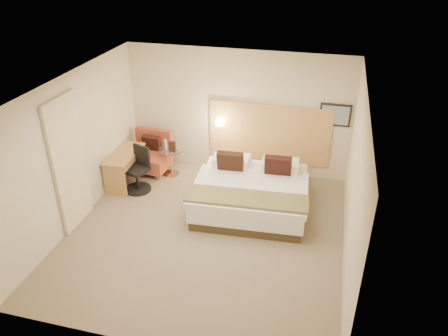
% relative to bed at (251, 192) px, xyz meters
% --- Properties ---
extents(floor, '(4.80, 5.00, 0.02)m').
position_rel_bed_xyz_m(floor, '(-0.62, -1.04, -0.35)').
color(floor, '#796852').
rests_on(floor, ground).
extents(ceiling, '(4.80, 5.00, 0.02)m').
position_rel_bed_xyz_m(ceiling, '(-0.62, -1.04, 2.37)').
color(ceiling, white).
rests_on(ceiling, floor).
extents(wall_back, '(4.80, 0.02, 2.70)m').
position_rel_bed_xyz_m(wall_back, '(-0.62, 1.47, 1.01)').
color(wall_back, beige).
rests_on(wall_back, floor).
extents(wall_front, '(4.80, 0.02, 2.70)m').
position_rel_bed_xyz_m(wall_front, '(-0.62, -3.55, 1.01)').
color(wall_front, beige).
rests_on(wall_front, floor).
extents(wall_left, '(0.02, 5.00, 2.70)m').
position_rel_bed_xyz_m(wall_left, '(-3.03, -1.04, 1.01)').
color(wall_left, beige).
rests_on(wall_left, floor).
extents(wall_right, '(0.02, 5.00, 2.70)m').
position_rel_bed_xyz_m(wall_right, '(1.79, -1.04, 1.01)').
color(wall_right, beige).
rests_on(wall_right, floor).
extents(headboard_panel, '(2.60, 0.04, 1.30)m').
position_rel_bed_xyz_m(headboard_panel, '(0.08, 1.43, 0.61)').
color(headboard_panel, '#BE8A4A').
rests_on(headboard_panel, wall_back).
extents(art_frame, '(0.62, 0.03, 0.47)m').
position_rel_bed_xyz_m(art_frame, '(1.40, 1.44, 1.16)').
color(art_frame, black).
rests_on(art_frame, wall_back).
extents(art_canvas, '(0.54, 0.01, 0.39)m').
position_rel_bed_xyz_m(art_canvas, '(1.40, 1.42, 1.16)').
color(art_canvas, slate).
rests_on(art_canvas, wall_back).
extents(lamp_arm, '(0.02, 0.12, 0.02)m').
position_rel_bed_xyz_m(lamp_arm, '(-0.97, 1.38, 0.81)').
color(lamp_arm, silver).
rests_on(lamp_arm, wall_back).
extents(lamp_shade, '(0.15, 0.15, 0.15)m').
position_rel_bed_xyz_m(lamp_shade, '(-0.97, 1.32, 0.81)').
color(lamp_shade, '#FFEDC6').
rests_on(lamp_shade, wall_back).
extents(curtain, '(0.06, 0.90, 2.42)m').
position_rel_bed_xyz_m(curtain, '(-2.98, -1.29, 0.88)').
color(curtain, beige).
rests_on(curtain, wall_left).
extents(bottle_a, '(0.07, 0.07, 0.22)m').
position_rel_bed_xyz_m(bottle_a, '(-2.05, 0.83, 0.38)').
color(bottle_a, '#9CD3F2').
rests_on(bottle_a, side_table).
extents(menu_folder, '(0.14, 0.06, 0.24)m').
position_rel_bed_xyz_m(menu_folder, '(-1.87, 0.75, 0.39)').
color(menu_folder, '#361D16').
rests_on(menu_folder, side_table).
extents(bed, '(2.23, 2.19, 1.04)m').
position_rel_bed_xyz_m(bed, '(0.00, 0.00, 0.00)').
color(bed, '#3C301E').
rests_on(bed, floor).
extents(lounge_chair, '(0.88, 0.78, 0.89)m').
position_rel_bed_xyz_m(lounge_chair, '(-2.47, 0.92, 0.02)').
color(lounge_chair, '#A8714F').
rests_on(lounge_chair, floor).
extents(side_table, '(0.56, 0.56, 0.60)m').
position_rel_bed_xyz_m(side_table, '(-1.96, 0.82, 0.00)').
color(side_table, '#BBBDC1').
rests_on(side_table, floor).
extents(desk, '(0.56, 1.15, 0.71)m').
position_rel_bed_xyz_m(desk, '(-2.74, 0.24, 0.22)').
color(desk, '#A77B41').
rests_on(desk, floor).
extents(desk_chair, '(0.68, 0.68, 0.94)m').
position_rel_bed_xyz_m(desk_chair, '(-2.38, 0.06, 0.05)').
color(desk_chair, black).
rests_on(desk_chair, floor).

